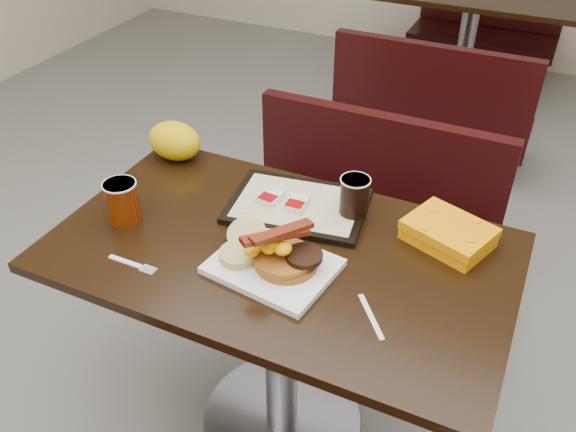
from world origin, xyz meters
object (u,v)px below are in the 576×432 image
at_px(tray, 298,206).
at_px(clamshell, 448,233).
at_px(bench_near_n, 360,222).
at_px(hashbrown_sleeve_left, 271,198).
at_px(table_near, 281,345).
at_px(paper_bag, 175,141).
at_px(hashbrown_sleeve_right, 297,204).
at_px(table_far, 464,53).
at_px(platter, 273,266).
at_px(coffee_cup_near, 122,202).
at_px(knife, 371,316).
at_px(pancake_stack, 286,260).
at_px(fork, 126,262).
at_px(bench_far_s, 436,100).
at_px(coffee_cup_far, 354,196).
at_px(bench_far_n, 485,21).

distance_m(tray, clamshell, 0.42).
relative_size(bench_near_n, hashbrown_sleeve_left, 13.68).
bearing_deg(table_near, paper_bag, 151.32).
xyz_separation_m(hashbrown_sleeve_right, clamshell, (0.42, 0.04, 0.00)).
xyz_separation_m(table_far, clamshell, (0.39, -2.39, 0.40)).
bearing_deg(hashbrown_sleeve_right, platter, -81.49).
relative_size(table_far, paper_bag, 6.80).
relative_size(table_near, platter, 4.05).
relative_size(tray, paper_bag, 2.17).
bearing_deg(coffee_cup_near, clamshell, 18.65).
height_order(table_far, knife, knife).
bearing_deg(bench_near_n, paper_bag, -139.98).
xyz_separation_m(pancake_stack, knife, (0.24, -0.07, -0.03)).
bearing_deg(coffee_cup_near, hashbrown_sleeve_right, 29.67).
relative_size(coffee_cup_near, clamshell, 0.57).
bearing_deg(table_far, coffee_cup_near, -99.41).
bearing_deg(table_far, fork, -96.69).
height_order(bench_far_s, coffee_cup_far, coffee_cup_far).
bearing_deg(fork, table_near, 33.91).
bearing_deg(table_near, tray, 99.98).
height_order(bench_far_n, coffee_cup_near, coffee_cup_near).
distance_m(platter, pancake_stack, 0.04).
distance_m(table_near, coffee_cup_near, 0.63).
bearing_deg(bench_far_s, hashbrown_sleeve_left, -93.57).
distance_m(coffee_cup_near, knife, 0.74).
xyz_separation_m(table_near, paper_bag, (-0.50, 0.28, 0.44)).
relative_size(bench_far_n, knife, 6.83).
relative_size(bench_far_n, coffee_cup_near, 8.26).
bearing_deg(hashbrown_sleeve_left, bench_far_s, 93.79).
bearing_deg(table_far, bench_far_s, -90.00).
height_order(table_far, coffee_cup_far, coffee_cup_far).
bearing_deg(table_near, clamshell, 28.34).
xyz_separation_m(bench_near_n, bench_far_n, (0.00, 2.60, 0.00)).
height_order(bench_near_n, paper_bag, paper_bag).
bearing_deg(bench_far_n, table_far, -90.00).
bearing_deg(coffee_cup_far, bench_far_n, 92.32).
distance_m(coffee_cup_near, hashbrown_sleeve_right, 0.48).
relative_size(table_near, fork, 8.60).
bearing_deg(hashbrown_sleeve_right, coffee_cup_near, -152.67).
height_order(fork, coffee_cup_far, coffee_cup_far).
bearing_deg(hashbrown_sleeve_left, table_far, 94.82).
xyz_separation_m(coffee_cup_near, knife, (0.74, -0.07, -0.06)).
distance_m(table_near, table_far, 2.60).
bearing_deg(platter, bench_near_n, 99.37).
height_order(pancake_stack, clamshell, clamshell).
bearing_deg(knife, paper_bag, -155.57).
xyz_separation_m(bench_far_n, hashbrown_sleeve_left, (-0.11, -3.14, 0.42)).
bearing_deg(knife, bench_far_s, 149.98).
relative_size(table_far, bench_far_s, 1.20).
distance_m(bench_near_n, clamshell, 0.75).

